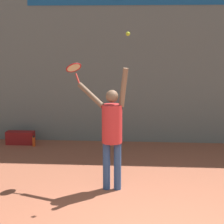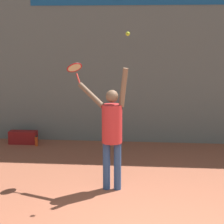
{
  "view_description": "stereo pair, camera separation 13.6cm",
  "coord_description": "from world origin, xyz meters",
  "px_view_note": "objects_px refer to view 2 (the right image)",
  "views": [
    {
      "loc": [
        -0.18,
        -4.83,
        2.74
      ],
      "look_at": [
        -0.67,
        2.04,
        1.41
      ],
      "focal_mm": 65.0,
      "sensor_mm": 36.0,
      "label": 1
    },
    {
      "loc": [
        -0.04,
        -4.82,
        2.74
      ],
      "look_at": [
        -0.67,
        2.04,
        1.41
      ],
      "focal_mm": 65.0,
      "sensor_mm": 36.0,
      "label": 2
    }
  ],
  "objects_px": {
    "tennis_player": "(112,128)",
    "tennis_ball": "(128,34)",
    "tennis_racket": "(75,69)",
    "equipment_bag": "(23,137)",
    "water_bottle": "(36,141)"
  },
  "relations": [
    {
      "from": "tennis_racket",
      "to": "tennis_ball",
      "type": "distance_m",
      "value": 1.36
    },
    {
      "from": "tennis_player",
      "to": "tennis_racket",
      "type": "distance_m",
      "value": 1.34
    },
    {
      "from": "tennis_player",
      "to": "tennis_racket",
      "type": "relative_size",
      "value": 5.49
    },
    {
      "from": "water_bottle",
      "to": "equipment_bag",
      "type": "height_order",
      "value": "equipment_bag"
    },
    {
      "from": "tennis_ball",
      "to": "tennis_racket",
      "type": "bearing_deg",
      "value": 146.78
    },
    {
      "from": "tennis_player",
      "to": "tennis_ball",
      "type": "xyz_separation_m",
      "value": [
        0.28,
        -0.12,
        1.62
      ]
    },
    {
      "from": "tennis_racket",
      "to": "tennis_ball",
      "type": "height_order",
      "value": "tennis_ball"
    },
    {
      "from": "tennis_racket",
      "to": "water_bottle",
      "type": "distance_m",
      "value": 3.23
    },
    {
      "from": "tennis_player",
      "to": "tennis_ball",
      "type": "relative_size",
      "value": 31.04
    },
    {
      "from": "tennis_racket",
      "to": "equipment_bag",
      "type": "xyz_separation_m",
      "value": [
        -1.78,
        2.3,
        -1.94
      ]
    },
    {
      "from": "tennis_player",
      "to": "tennis_ball",
      "type": "distance_m",
      "value": 1.65
    },
    {
      "from": "tennis_player",
      "to": "equipment_bag",
      "type": "bearing_deg",
      "value": 131.53
    },
    {
      "from": "equipment_bag",
      "to": "tennis_player",
      "type": "bearing_deg",
      "value": -48.47
    },
    {
      "from": "water_bottle",
      "to": "equipment_bag",
      "type": "xyz_separation_m",
      "value": [
        -0.39,
        0.17,
        0.04
      ]
    },
    {
      "from": "tennis_player",
      "to": "tennis_ball",
      "type": "bearing_deg",
      "value": -24.21
    }
  ]
}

